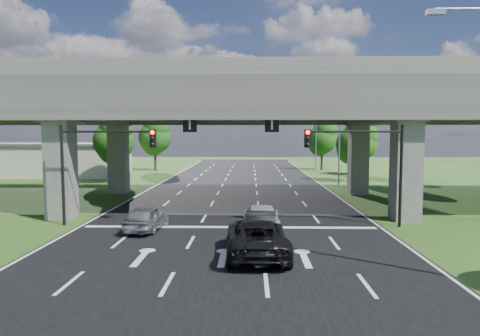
{
  "coord_description": "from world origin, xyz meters",
  "views": [
    {
      "loc": [
        1.23,
        -21.07,
        5.46
      ],
      "look_at": [
        0.51,
        6.86,
        3.23
      ],
      "focal_mm": 32.0,
      "sensor_mm": 36.0,
      "label": 1
    }
  ],
  "objects_px": {
    "signal_right": "(364,156)",
    "car_white": "(261,217)",
    "car_trailing": "(257,238)",
    "streetlight_beyond": "(313,131)",
    "streetlight_far": "(336,130)",
    "car_dark": "(262,224)",
    "signal_left": "(98,156)",
    "car_silver": "(147,218)"
  },
  "relations": [
    {
      "from": "streetlight_beyond",
      "to": "car_dark",
      "type": "height_order",
      "value": "streetlight_beyond"
    },
    {
      "from": "streetlight_far",
      "to": "car_silver",
      "type": "xyz_separation_m",
      "value": [
        -14.75,
        -21.33,
        -5.11
      ]
    },
    {
      "from": "streetlight_beyond",
      "to": "car_trailing",
      "type": "relative_size",
      "value": 1.74
    },
    {
      "from": "signal_right",
      "to": "car_dark",
      "type": "bearing_deg",
      "value": -155.04
    },
    {
      "from": "signal_right",
      "to": "streetlight_beyond",
      "type": "xyz_separation_m",
      "value": [
        2.27,
        36.06,
        1.66
      ]
    },
    {
      "from": "streetlight_beyond",
      "to": "car_silver",
      "type": "relative_size",
      "value": 2.41
    },
    {
      "from": "signal_right",
      "to": "car_trailing",
      "type": "bearing_deg",
      "value": -135.63
    },
    {
      "from": "signal_right",
      "to": "car_white",
      "type": "relative_size",
      "value": 1.23
    },
    {
      "from": "car_dark",
      "to": "car_white",
      "type": "height_order",
      "value": "car_dark"
    },
    {
      "from": "signal_left",
      "to": "car_white",
      "type": "relative_size",
      "value": 1.23
    },
    {
      "from": "signal_left",
      "to": "streetlight_far",
      "type": "bearing_deg",
      "value": 48.22
    },
    {
      "from": "car_white",
      "to": "car_trailing",
      "type": "relative_size",
      "value": 0.85
    },
    {
      "from": "signal_left",
      "to": "car_trailing",
      "type": "xyz_separation_m",
      "value": [
        9.33,
        -6.18,
        -3.36
      ]
    },
    {
      "from": "car_dark",
      "to": "signal_right",
      "type": "bearing_deg",
      "value": -151.24
    },
    {
      "from": "streetlight_beyond",
      "to": "car_dark",
      "type": "xyz_separation_m",
      "value": [
        -8.3,
        -38.86,
        -5.1
      ]
    },
    {
      "from": "streetlight_far",
      "to": "car_dark",
      "type": "height_order",
      "value": "streetlight_far"
    },
    {
      "from": "streetlight_beyond",
      "to": "car_trailing",
      "type": "bearing_deg",
      "value": -101.49
    },
    {
      "from": "signal_right",
      "to": "car_trailing",
      "type": "distance_m",
      "value": 9.45
    },
    {
      "from": "car_dark",
      "to": "car_trailing",
      "type": "distance_m",
      "value": 3.39
    },
    {
      "from": "car_white",
      "to": "streetlight_far",
      "type": "bearing_deg",
      "value": -111.75
    },
    {
      "from": "streetlight_far",
      "to": "car_trailing",
      "type": "bearing_deg",
      "value": -108.12
    },
    {
      "from": "car_dark",
      "to": "car_white",
      "type": "xyz_separation_m",
      "value": [
        0.02,
        1.86,
        -0.0
      ]
    },
    {
      "from": "signal_left",
      "to": "streetlight_beyond",
      "type": "xyz_separation_m",
      "value": [
        17.92,
        36.06,
        1.66
      ]
    },
    {
      "from": "signal_right",
      "to": "car_dark",
      "type": "distance_m",
      "value": 7.48
    },
    {
      "from": "signal_left",
      "to": "streetlight_beyond",
      "type": "height_order",
      "value": "streetlight_beyond"
    },
    {
      "from": "streetlight_far",
      "to": "car_dark",
      "type": "relative_size",
      "value": 2.31
    },
    {
      "from": "signal_right",
      "to": "car_dark",
      "type": "xyz_separation_m",
      "value": [
        -6.02,
        -2.8,
        -3.44
      ]
    },
    {
      "from": "signal_left",
      "to": "streetlight_beyond",
      "type": "bearing_deg",
      "value": 63.57
    },
    {
      "from": "streetlight_beyond",
      "to": "car_white",
      "type": "xyz_separation_m",
      "value": [
        -8.28,
        -37.0,
        -5.11
      ]
    },
    {
      "from": "car_white",
      "to": "car_trailing",
      "type": "bearing_deg",
      "value": 86.36
    },
    {
      "from": "streetlight_far",
      "to": "car_white",
      "type": "bearing_deg",
      "value": -111.51
    },
    {
      "from": "signal_right",
      "to": "signal_left",
      "type": "bearing_deg",
      "value": 180.0
    },
    {
      "from": "signal_left",
      "to": "car_white",
      "type": "bearing_deg",
      "value": -5.58
    },
    {
      "from": "streetlight_beyond",
      "to": "car_silver",
      "type": "xyz_separation_m",
      "value": [
        -14.75,
        -37.33,
        -5.11
      ]
    },
    {
      "from": "streetlight_far",
      "to": "car_silver",
      "type": "distance_m",
      "value": 26.44
    },
    {
      "from": "signal_right",
      "to": "car_silver",
      "type": "height_order",
      "value": "signal_right"
    },
    {
      "from": "streetlight_beyond",
      "to": "car_white",
      "type": "relative_size",
      "value": 2.05
    },
    {
      "from": "streetlight_beyond",
      "to": "car_trailing",
      "type": "distance_m",
      "value": 43.39
    },
    {
      "from": "streetlight_beyond",
      "to": "car_silver",
      "type": "distance_m",
      "value": 40.47
    },
    {
      "from": "car_trailing",
      "to": "streetlight_beyond",
      "type": "bearing_deg",
      "value": -103.6
    },
    {
      "from": "signal_left",
      "to": "car_silver",
      "type": "bearing_deg",
      "value": -21.92
    },
    {
      "from": "car_dark",
      "to": "car_white",
      "type": "relative_size",
      "value": 0.89
    }
  ]
}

